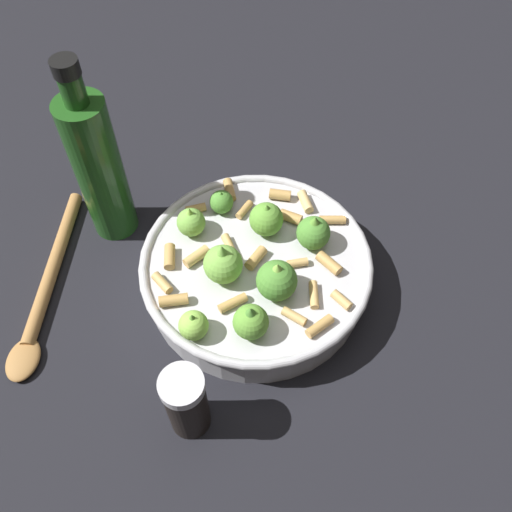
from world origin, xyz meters
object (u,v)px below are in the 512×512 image
cooking_pan (256,269)px  olive_oil_bottle (98,167)px  wooden_spoon (46,290)px  pepper_shaker (186,402)px

cooking_pan → olive_oil_bottle: bearing=124.3°
cooking_pan → wooden_spoon: (-0.22, 0.11, -0.03)m
cooking_pan → pepper_shaker: 0.18m
cooking_pan → pepper_shaker: size_ratio=2.73×
cooking_pan → olive_oil_bottle: olive_oil_bottle is taller
pepper_shaker → olive_oil_bottle: bearing=85.5°
cooking_pan → pepper_shaker: cooking_pan is taller
cooking_pan → wooden_spoon: cooking_pan is taller
cooking_pan → wooden_spoon: bearing=154.5°
pepper_shaker → wooden_spoon: 0.24m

